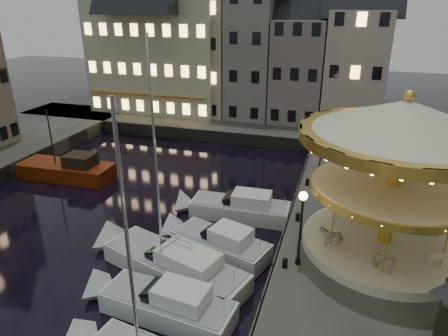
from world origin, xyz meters
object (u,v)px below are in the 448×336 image
(motorboat_e, at_px, (234,208))
(carousel, at_px, (400,150))
(streetlamp_b, at_px, (301,218))
(bollard_c, at_px, (298,216))
(motorboat_d, at_px, (215,242))
(bollard_b, at_px, (285,262))
(streetlamp_c, at_px, (322,138))
(bollard_d, at_px, (307,182))
(motorboat_c, at_px, (169,263))
(red_fishing_boat, at_px, (68,170))
(motorboat_b, at_px, (160,303))

(motorboat_e, distance_m, carousel, 11.98)
(streetlamp_b, height_order, bollard_c, streetlamp_b)
(carousel, bearing_deg, motorboat_d, -172.58)
(bollard_b, distance_m, bollard_c, 5.00)
(bollard_b, height_order, carousel, carousel)
(streetlamp_c, xyz_separation_m, bollard_b, (-0.60, -14.00, -2.41))
(bollard_d, bearing_deg, streetlamp_c, 80.27)
(bollard_d, bearing_deg, motorboat_c, -119.29)
(bollard_b, height_order, motorboat_c, motorboat_c)
(motorboat_e, xyz_separation_m, red_fishing_boat, (-15.36, 2.20, 0.07))
(bollard_c, bearing_deg, motorboat_d, -147.02)
(bollard_d, xyz_separation_m, red_fishing_boat, (-19.94, -1.67, -0.89))
(streetlamp_b, bearing_deg, bollard_c, 97.59)
(red_fishing_boat, bearing_deg, carousel, -12.50)
(streetlamp_c, distance_m, bollard_c, 9.34)
(streetlamp_c, distance_m, motorboat_c, 16.52)
(streetlamp_c, relative_size, motorboat_b, 0.55)
(streetlamp_c, relative_size, motorboat_e, 0.53)
(streetlamp_b, bearing_deg, carousel, 33.04)
(streetlamp_c, bearing_deg, bollard_b, -92.45)
(streetlamp_b, xyz_separation_m, carousel, (4.33, 2.82, 3.11))
(bollard_c, height_order, carousel, carousel)
(bollard_c, bearing_deg, motorboat_c, -137.89)
(streetlamp_c, relative_size, bollard_c, 7.32)
(bollard_c, relative_size, motorboat_e, 0.07)
(motorboat_c, distance_m, motorboat_e, 7.48)
(bollard_b, height_order, motorboat_d, motorboat_d)
(motorboat_b, bearing_deg, carousel, 34.31)
(bollard_c, xyz_separation_m, motorboat_c, (-6.26, -5.66, -0.92))
(bollard_b, xyz_separation_m, bollard_d, (0.00, 10.50, 0.00))
(bollard_d, bearing_deg, red_fishing_boat, -175.23)
(bollard_b, height_order, red_fishing_boat, red_fishing_boat)
(bollard_d, distance_m, motorboat_d, 9.58)
(bollard_d, bearing_deg, bollard_b, -90.00)
(motorboat_b, distance_m, carousel, 14.02)
(streetlamp_c, relative_size, red_fishing_boat, 0.51)
(streetlamp_b, relative_size, streetlamp_c, 1.00)
(motorboat_c, relative_size, motorboat_d, 1.86)
(streetlamp_c, relative_size, bollard_b, 7.32)
(bollard_c, distance_m, motorboat_d, 5.43)
(motorboat_e, bearing_deg, bollard_b, -55.39)
(bollard_d, height_order, carousel, carousel)
(motorboat_b, bearing_deg, streetlamp_c, 71.45)
(motorboat_b, bearing_deg, motorboat_d, 81.59)
(streetlamp_b, relative_size, motorboat_e, 0.53)
(streetlamp_c, distance_m, carousel, 11.94)
(streetlamp_b, relative_size, motorboat_c, 0.32)
(bollard_c, distance_m, bollard_d, 5.50)
(bollard_b, bearing_deg, motorboat_c, -174.02)
(streetlamp_c, bearing_deg, red_fishing_boat, -165.88)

